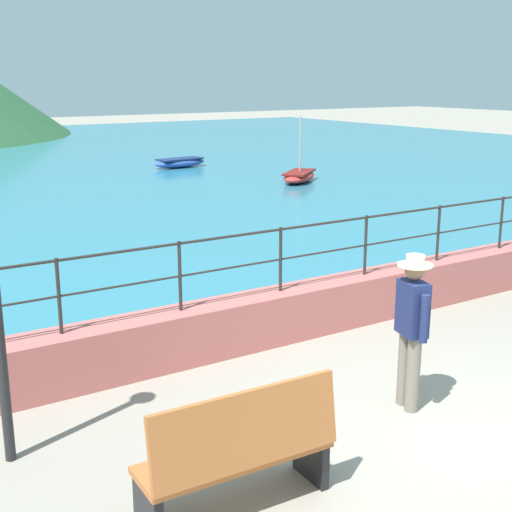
{
  "coord_description": "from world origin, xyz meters",
  "views": [
    {
      "loc": [
        -5.26,
        -4.37,
        3.57
      ],
      "look_at": [
        -0.08,
        3.7,
        1.1
      ],
      "focal_mm": 48.87,
      "sensor_mm": 36.0,
      "label": 1
    }
  ],
  "objects_px": {
    "bench_main": "(240,451)",
    "person_walking": "(411,324)",
    "boat_4": "(299,176)",
    "boat_0": "(180,162)"
  },
  "relations": [
    {
      "from": "bench_main",
      "to": "person_walking",
      "type": "bearing_deg",
      "value": 13.74
    },
    {
      "from": "person_walking",
      "to": "boat_4",
      "type": "xyz_separation_m",
      "value": [
        8.92,
        14.26,
        -0.71
      ]
    },
    {
      "from": "boat_0",
      "to": "bench_main",
      "type": "bearing_deg",
      "value": -115.37
    },
    {
      "from": "person_walking",
      "to": "bench_main",
      "type": "bearing_deg",
      "value": -166.26
    },
    {
      "from": "boat_4",
      "to": "person_walking",
      "type": "bearing_deg",
      "value": -122.02
    },
    {
      "from": "boat_0",
      "to": "boat_4",
      "type": "xyz_separation_m",
      "value": [
        1.66,
        -5.81,
        0.01
      ]
    },
    {
      "from": "person_walking",
      "to": "boat_0",
      "type": "relative_size",
      "value": 0.73
    },
    {
      "from": "boat_4",
      "to": "bench_main",
      "type": "bearing_deg",
      "value": -127.64
    },
    {
      "from": "person_walking",
      "to": "boat_4",
      "type": "distance_m",
      "value": 16.83
    },
    {
      "from": "bench_main",
      "to": "boat_0",
      "type": "distance_m",
      "value": 22.91
    }
  ]
}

